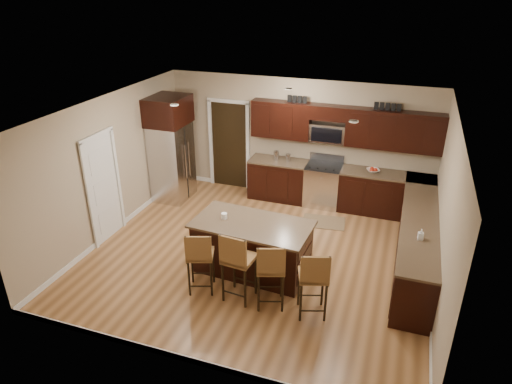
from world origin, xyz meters
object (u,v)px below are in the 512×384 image
at_px(stool_right, 271,268).
at_px(refrigerator, 171,148).
at_px(island, 252,248).
at_px(stool_left, 200,255).
at_px(stool_mid, 237,260).
at_px(range, 323,185).
at_px(stool_extra, 314,277).

bearing_deg(stool_right, refrigerator, 118.99).
height_order(island, refrigerator, refrigerator).
bearing_deg(island, stool_left, -120.25).
relative_size(stool_mid, refrigerator, 0.51).
bearing_deg(range, refrigerator, -167.07).
relative_size(range, stool_mid, 0.93).
bearing_deg(island, stool_mid, -82.23).
height_order(stool_right, stool_extra, same).
height_order(stool_right, refrigerator, refrigerator).
bearing_deg(stool_right, stool_left, 161.47).
height_order(island, stool_right, stool_right).
xyz_separation_m(island, stool_right, (0.59, -0.84, 0.27)).
distance_m(stool_left, stool_right, 1.16).
distance_m(island, refrigerator, 3.51).
bearing_deg(stool_left, stool_mid, -19.41).
bearing_deg(stool_right, range, 70.95).
xyz_separation_m(stool_left, refrigerator, (-2.10, 2.99, 0.53)).
relative_size(refrigerator, stool_extra, 2.08).
xyz_separation_m(island, stool_left, (-0.57, -0.84, 0.25)).
relative_size(stool_right, refrigerator, 0.48).
relative_size(range, island, 0.54).
bearing_deg(range, stool_extra, -80.77).
height_order(refrigerator, stool_extra, refrigerator).
relative_size(island, stool_extra, 1.81).
bearing_deg(refrigerator, stool_left, -55.01).
xyz_separation_m(range, stool_extra, (0.61, -3.75, 0.23)).
distance_m(range, island, 2.98).
bearing_deg(refrigerator, stool_extra, -37.45).
bearing_deg(stool_left, island, 37.31).
distance_m(stool_left, refrigerator, 3.69).
bearing_deg(stool_left, stool_right, -18.66).
relative_size(island, stool_right, 1.81).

